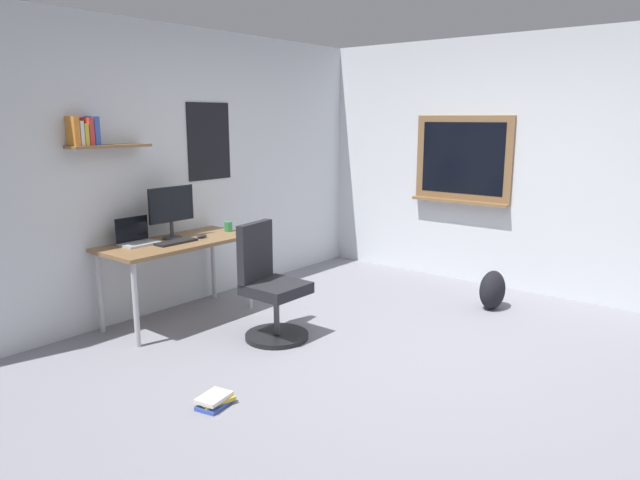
{
  "coord_description": "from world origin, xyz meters",
  "views": [
    {
      "loc": [
        -3.47,
        -2.05,
        1.78
      ],
      "look_at": [
        -0.06,
        0.72,
        0.85
      ],
      "focal_mm": 32.59,
      "sensor_mm": 36.0,
      "label": 1
    }
  ],
  "objects_px": {
    "desk": "(177,249)",
    "computer_mouse": "(202,236)",
    "coffee_mug": "(228,226)",
    "backpack": "(492,290)",
    "office_chair": "(270,289)",
    "laptop": "(136,238)",
    "book_stack_on_floor": "(215,400)",
    "monitor_primary": "(171,209)",
    "keyboard": "(176,242)"
  },
  "relations": [
    {
      "from": "desk",
      "to": "computer_mouse",
      "type": "bearing_deg",
      "value": -20.44
    },
    {
      "from": "coffee_mug",
      "to": "backpack",
      "type": "distance_m",
      "value": 2.57
    },
    {
      "from": "office_chair",
      "to": "laptop",
      "type": "bearing_deg",
      "value": 114.87
    },
    {
      "from": "office_chair",
      "to": "book_stack_on_floor",
      "type": "xyz_separation_m",
      "value": [
        -1.07,
        -0.54,
        -0.37
      ]
    },
    {
      "from": "monitor_primary",
      "to": "backpack",
      "type": "height_order",
      "value": "monitor_primary"
    },
    {
      "from": "desk",
      "to": "book_stack_on_floor",
      "type": "xyz_separation_m",
      "value": [
        -0.88,
        -1.47,
        -0.61
      ]
    },
    {
      "from": "desk",
      "to": "laptop",
      "type": "height_order",
      "value": "laptop"
    },
    {
      "from": "monitor_primary",
      "to": "office_chair",
      "type": "bearing_deg",
      "value": -81.07
    },
    {
      "from": "monitor_primary",
      "to": "computer_mouse",
      "type": "relative_size",
      "value": 4.46
    },
    {
      "from": "monitor_primary",
      "to": "computer_mouse",
      "type": "height_order",
      "value": "monitor_primary"
    },
    {
      "from": "desk",
      "to": "coffee_mug",
      "type": "relative_size",
      "value": 14.68
    },
    {
      "from": "desk",
      "to": "keyboard",
      "type": "height_order",
      "value": "keyboard"
    },
    {
      "from": "keyboard",
      "to": "backpack",
      "type": "bearing_deg",
      "value": -43.06
    },
    {
      "from": "desk",
      "to": "monitor_primary",
      "type": "bearing_deg",
      "value": 71.72
    },
    {
      "from": "monitor_primary",
      "to": "computer_mouse",
      "type": "bearing_deg",
      "value": -45.44
    },
    {
      "from": "keyboard",
      "to": "computer_mouse",
      "type": "height_order",
      "value": "computer_mouse"
    },
    {
      "from": "keyboard",
      "to": "backpack",
      "type": "height_order",
      "value": "keyboard"
    },
    {
      "from": "computer_mouse",
      "to": "backpack",
      "type": "relative_size",
      "value": 0.28
    },
    {
      "from": "office_chair",
      "to": "laptop",
      "type": "relative_size",
      "value": 3.06
    },
    {
      "from": "laptop",
      "to": "backpack",
      "type": "height_order",
      "value": "laptop"
    },
    {
      "from": "monitor_primary",
      "to": "computer_mouse",
      "type": "xyz_separation_m",
      "value": [
        0.18,
        -0.18,
        -0.25
      ]
    },
    {
      "from": "computer_mouse",
      "to": "book_stack_on_floor",
      "type": "distance_m",
      "value": 1.9
    },
    {
      "from": "backpack",
      "to": "desk",
      "type": "bearing_deg",
      "value": 134.88
    },
    {
      "from": "monitor_primary",
      "to": "keyboard",
      "type": "distance_m",
      "value": 0.33
    },
    {
      "from": "monitor_primary",
      "to": "keyboard",
      "type": "relative_size",
      "value": 1.25
    },
    {
      "from": "desk",
      "to": "keyboard",
      "type": "bearing_deg",
      "value": -130.46
    },
    {
      "from": "office_chair",
      "to": "computer_mouse",
      "type": "distance_m",
      "value": 0.91
    },
    {
      "from": "desk",
      "to": "backpack",
      "type": "distance_m",
      "value": 2.93
    },
    {
      "from": "desk",
      "to": "keyboard",
      "type": "distance_m",
      "value": 0.13
    },
    {
      "from": "office_chair",
      "to": "coffee_mug",
      "type": "height_order",
      "value": "office_chair"
    },
    {
      "from": "monitor_primary",
      "to": "coffee_mug",
      "type": "bearing_deg",
      "value": -13.64
    },
    {
      "from": "coffee_mug",
      "to": "desk",
      "type": "bearing_deg",
      "value": 177.1
    },
    {
      "from": "keyboard",
      "to": "computer_mouse",
      "type": "distance_m",
      "value": 0.28
    },
    {
      "from": "desk",
      "to": "computer_mouse",
      "type": "relative_size",
      "value": 12.99
    },
    {
      "from": "desk",
      "to": "backpack",
      "type": "height_order",
      "value": "desk"
    },
    {
      "from": "monitor_primary",
      "to": "backpack",
      "type": "bearing_deg",
      "value": -46.99
    },
    {
      "from": "office_chair",
      "to": "computer_mouse",
      "type": "relative_size",
      "value": 9.13
    },
    {
      "from": "keyboard",
      "to": "coffee_mug",
      "type": "xyz_separation_m",
      "value": [
        0.64,
        0.05,
        0.04
      ]
    },
    {
      "from": "laptop",
      "to": "coffee_mug",
      "type": "distance_m",
      "value": 0.9
    },
    {
      "from": "laptop",
      "to": "coffee_mug",
      "type": "height_order",
      "value": "laptop"
    },
    {
      "from": "monitor_primary",
      "to": "coffee_mug",
      "type": "xyz_separation_m",
      "value": [
        0.54,
        -0.13,
        -0.22
      ]
    },
    {
      "from": "monitor_primary",
      "to": "book_stack_on_floor",
      "type": "xyz_separation_m",
      "value": [
        -0.91,
        -1.57,
        -0.96
      ]
    },
    {
      "from": "desk",
      "to": "backpack",
      "type": "relative_size",
      "value": 3.66
    },
    {
      "from": "computer_mouse",
      "to": "backpack",
      "type": "height_order",
      "value": "computer_mouse"
    },
    {
      "from": "office_chair",
      "to": "computer_mouse",
      "type": "height_order",
      "value": "office_chair"
    },
    {
      "from": "monitor_primary",
      "to": "computer_mouse",
      "type": "distance_m",
      "value": 0.36
    },
    {
      "from": "office_chair",
      "to": "monitor_primary",
      "type": "bearing_deg",
      "value": 98.93
    },
    {
      "from": "desk",
      "to": "computer_mouse",
      "type": "height_order",
      "value": "computer_mouse"
    },
    {
      "from": "monitor_primary",
      "to": "keyboard",
      "type": "bearing_deg",
      "value": -119.18
    },
    {
      "from": "office_chair",
      "to": "monitor_primary",
      "type": "xyz_separation_m",
      "value": [
        -0.16,
        1.03,
        0.58
      ]
    }
  ]
}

